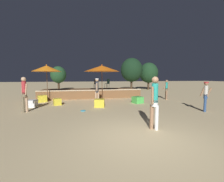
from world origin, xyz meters
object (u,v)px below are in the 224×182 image
Objects in this scene: person_0 at (155,100)px; cube_seat_2 at (138,100)px; person_2 at (24,93)px; bistro_chair_1 at (96,83)px; patio_umbrella_1 at (102,69)px; background_tree_0 at (58,75)px; patio_umbrella_0 at (47,69)px; person_3 at (206,95)px; cube_seat_4 at (32,103)px; cube_seat_0 at (57,102)px; bistro_chair_0 at (108,83)px; frisbee_disc at (83,111)px; person_1 at (166,89)px; cube_seat_3 at (42,99)px; cube_seat_1 at (100,103)px; background_tree_2 at (149,73)px; person_4 at (97,89)px; background_tree_1 at (132,70)px.

cube_seat_2 is at bearing 125.14° from person_0.
person_2 is 2.08× the size of bistro_chair_1.
patio_umbrella_1 is 10.80m from background_tree_0.
patio_umbrella_0 is 10.83m from person_3.
patio_umbrella_0 is at bearing 79.19° from cube_seat_4.
cube_seat_0 is 0.17× the size of background_tree_0.
bistro_chair_0 is 3.30× the size of frisbee_disc.
cube_seat_0 is 2.41m from person_2.
person_1 is (9.53, -1.18, -1.65)m from patio_umbrella_0.
bistro_chair_0 reaches higher than person_1.
cube_seat_1 is at bearing -34.75° from cube_seat_3.
background_tree_2 is at bearing 175.94° from person_1.
background_tree_2 is (7.42, 6.80, 1.18)m from bistro_chair_0.
frisbee_disc is (1.66, -2.18, -0.20)m from cube_seat_0.
patio_umbrella_1 is at bearing 30.39° from cube_seat_0.
person_0 reaches higher than cube_seat_2.
background_tree_2 reaches higher than bistro_chair_0.
person_3 reaches higher than cube_seat_3.
background_tree_2 is (12.85, 12.25, 1.46)m from person_2.
cube_seat_0 is at bearing 111.40° from person_3.
person_3 is at bearing -57.74° from background_tree_0.
patio_umbrella_0 is 1.52× the size of person_2.
patio_umbrella_0 reaches higher than cube_seat_4.
frisbee_disc is at bearing 26.25° from bistro_chair_0.
cube_seat_3 is at bearing -145.31° from background_tree_2.
cube_seat_1 is 0.79× the size of bistro_chair_1.
cube_seat_2 reaches higher than frisbee_disc.
cube_seat_4 is (-0.45, -2.34, -2.30)m from patio_umbrella_0.
person_2 is (-0.36, -3.78, -1.47)m from patio_umbrella_0.
cube_seat_0 is at bearing -63.16° from patio_umbrella_0.
bistro_chair_0 is at bearing 20.95° from cube_seat_3.
patio_umbrella_1 is 3.23× the size of bistro_chair_1.
frisbee_disc is (-3.88, -1.81, -0.21)m from cube_seat_2.
person_1 is 6.19m from bistro_chair_1.
person_3 is at bearing 77.87° from bistro_chair_0.
patio_umbrella_0 is at bearing -144.80° from bistro_chair_1.
person_0 reaches higher than person_2.
person_4 is 3.34m from bistro_chair_1.
person_2 is 6.74m from bistro_chair_1.
person_2 is 15.14m from background_tree_1.
patio_umbrella_0 reaches higher than frisbee_disc.
person_1 is 0.87× the size of person_2.
cube_seat_2 is 0.87× the size of bistro_chair_1.
patio_umbrella_0 is 4.29m from patio_umbrella_1.
cube_seat_4 is at bearing -100.81° from patio_umbrella_0.
background_tree_0 is (-10.02, 10.81, 1.32)m from person_1.
person_4 is at bearing 90.73° from cube_seat_1.
patio_umbrella_0 reaches higher than person_2.
background_tree_0 is (-1.49, 11.60, 1.97)m from cube_seat_0.
person_0 is at bearing -72.49° from cube_seat_1.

